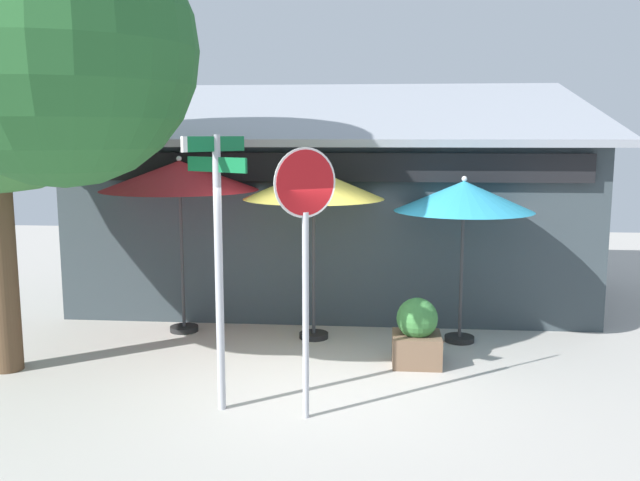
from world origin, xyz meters
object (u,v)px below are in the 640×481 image
Objects in this scene: patio_umbrella_mustard_center at (314,185)px; sidewalk_planter at (417,334)px; shade_tree at (4,28)px; stop_sign at (305,234)px; street_sign_post at (218,245)px; patio_umbrella_crimson_left at (180,177)px; patio_umbrella_teal_right at (464,198)px.

patio_umbrella_mustard_center is 2.90× the size of sidewalk_planter.
patio_umbrella_mustard_center is 0.40× the size of shade_tree.
stop_sign is 0.44× the size of shade_tree.
shade_tree is (-3.53, -1.92, 2.00)m from patio_umbrella_mustard_center.
stop_sign is at bearing -86.09° from patio_umbrella_mustard_center.
street_sign_post is at bearing -105.31° from patio_umbrella_mustard_center.
patio_umbrella_mustard_center is (2.07, -0.18, -0.11)m from patio_umbrella_crimson_left.
patio_umbrella_mustard_center is 1.07× the size of patio_umbrella_teal_right.
shade_tree is (-2.76, 0.89, 2.45)m from street_sign_post.
shade_tree reaches higher than stop_sign.
stop_sign is (0.97, -0.15, 0.15)m from street_sign_post.
shade_tree is (-1.46, -2.11, 1.89)m from patio_umbrella_crimson_left.
patio_umbrella_mustard_center is at bearing 74.69° from street_sign_post.
patio_umbrella_crimson_left is 0.42× the size of shade_tree.
street_sign_post is 3.31m from patio_umbrella_crimson_left.
stop_sign is 1.19× the size of patio_umbrella_teal_right.
sidewalk_planter is (-0.69, -1.09, -1.74)m from patio_umbrella_teal_right.
street_sign_post is at bearing -66.60° from patio_umbrella_crimson_left.
patio_umbrella_teal_right is (2.96, 2.83, 0.29)m from street_sign_post.
shade_tree is 6.42m from sidewalk_planter.
street_sign_post reaches higher than stop_sign.
street_sign_post is 4.10m from patio_umbrella_teal_right.
patio_umbrella_mustard_center is 2.19m from patio_umbrella_teal_right.
street_sign_post is at bearing -142.44° from sidewalk_planter.
patio_umbrella_crimson_left is (-2.27, 3.15, 0.40)m from stop_sign.
shade_tree is at bearing -170.37° from sidewalk_planter.
stop_sign is at bearing -54.20° from patio_umbrella_crimson_left.
patio_umbrella_teal_right is at bearing 56.36° from stop_sign.
street_sign_post is 1.00m from stop_sign.
shade_tree reaches higher than street_sign_post.
patio_umbrella_teal_right is 2.72× the size of sidewalk_planter.
patio_umbrella_teal_right is at bearing 0.47° from patio_umbrella_mustard_center.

